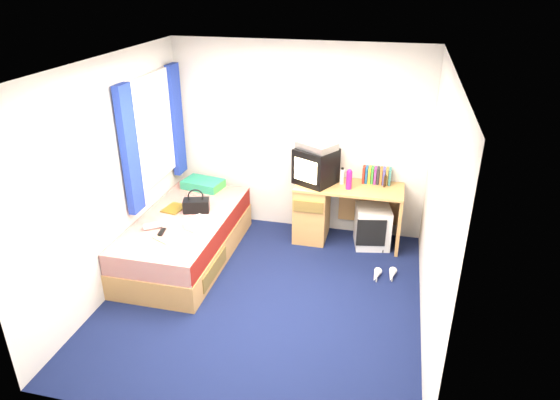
% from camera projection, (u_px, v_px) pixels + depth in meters
% --- Properties ---
extents(ground, '(3.40, 3.40, 0.00)m').
position_uv_depth(ground, '(264.00, 298.00, 5.24)').
color(ground, '#0C1438').
rests_on(ground, ground).
extents(room_shell, '(3.40, 3.40, 3.40)m').
position_uv_depth(room_shell, '(261.00, 169.00, 4.63)').
color(room_shell, white).
rests_on(room_shell, ground).
extents(bed, '(1.01, 2.00, 0.54)m').
position_uv_depth(bed, '(186.00, 238.00, 5.86)').
color(bed, tan).
rests_on(bed, ground).
extents(pillow, '(0.55, 0.40, 0.11)m').
position_uv_depth(pillow, '(203.00, 184.00, 6.49)').
color(pillow, teal).
rests_on(pillow, bed).
extents(desk, '(1.30, 0.55, 0.75)m').
position_uv_depth(desk, '(326.00, 209.00, 6.25)').
color(desk, tan).
rests_on(desk, ground).
extents(storage_cube, '(0.48, 0.48, 0.51)m').
position_uv_depth(storage_cube, '(372.00, 226.00, 6.15)').
color(storage_cube, silver).
rests_on(storage_cube, ground).
extents(crt_tv, '(0.57, 0.56, 0.44)m').
position_uv_depth(crt_tv, '(316.00, 166.00, 6.04)').
color(crt_tv, black).
rests_on(crt_tv, desk).
extents(vcr, '(0.53, 0.49, 0.08)m').
position_uv_depth(vcr, '(317.00, 146.00, 5.93)').
color(vcr, '#B2B2B5').
rests_on(vcr, crt_tv).
extents(book_row, '(0.34, 0.13, 0.20)m').
position_uv_depth(book_row, '(377.00, 175.00, 6.08)').
color(book_row, maroon).
rests_on(book_row, desk).
extents(picture_frame, '(0.04, 0.12, 0.14)m').
position_uv_depth(picture_frame, '(386.00, 180.00, 6.02)').
color(picture_frame, black).
rests_on(picture_frame, desk).
extents(pink_water_bottle, '(0.09, 0.09, 0.22)m').
position_uv_depth(pink_water_bottle, '(349.00, 180.00, 5.92)').
color(pink_water_bottle, '#C21B77').
rests_on(pink_water_bottle, desk).
extents(aerosol_can, '(0.06, 0.06, 0.19)m').
position_uv_depth(aerosol_can, '(342.00, 177.00, 6.06)').
color(aerosol_can, silver).
rests_on(aerosol_can, desk).
extents(handbag, '(0.34, 0.25, 0.28)m').
position_uv_depth(handbag, '(196.00, 205.00, 5.85)').
color(handbag, black).
rests_on(handbag, bed).
extents(towel, '(0.36, 0.34, 0.10)m').
position_uv_depth(towel, '(201.00, 225.00, 5.47)').
color(towel, white).
rests_on(towel, bed).
extents(magazine, '(0.25, 0.31, 0.01)m').
position_uv_depth(magazine, '(174.00, 208.00, 5.94)').
color(magazine, gold).
rests_on(magazine, bed).
extents(water_bottle, '(0.20, 0.17, 0.07)m').
position_uv_depth(water_bottle, '(153.00, 226.00, 5.47)').
color(water_bottle, silver).
rests_on(water_bottle, bed).
extents(colour_swatch_fan, '(0.22, 0.15, 0.01)m').
position_uv_depth(colour_swatch_fan, '(161.00, 240.00, 5.25)').
color(colour_swatch_fan, gold).
rests_on(colour_swatch_fan, bed).
extents(remote_control, '(0.08, 0.17, 0.02)m').
position_uv_depth(remote_control, '(162.00, 232.00, 5.40)').
color(remote_control, black).
rests_on(remote_control, bed).
extents(window_assembly, '(0.11, 1.42, 1.40)m').
position_uv_depth(window_assembly, '(154.00, 133.00, 5.76)').
color(window_assembly, silver).
rests_on(window_assembly, room_shell).
extents(white_heels, '(0.29, 0.28, 0.09)m').
position_uv_depth(white_heels, '(384.00, 276.00, 5.55)').
color(white_heels, white).
rests_on(white_heels, ground).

